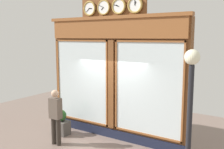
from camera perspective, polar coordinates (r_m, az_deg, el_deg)
name	(u,v)px	position (r m, az deg, el deg)	size (l,w,h in m)	color
shop_facade	(114,77)	(8.19, 0.48, -0.47)	(4.93, 0.42, 4.46)	brown
pedestrian	(56,115)	(7.97, -12.37, -8.70)	(0.36, 0.23, 1.69)	#312A24
street_lamp	(190,103)	(4.92, 16.90, -6.08)	(0.28, 0.28, 3.02)	black
planter_box	(61,128)	(8.95, -11.19, -11.45)	(0.56, 0.36, 0.46)	#4C4742
planter_shrub	(61,115)	(8.82, -11.27, -8.87)	(0.38, 0.38, 0.38)	#285623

